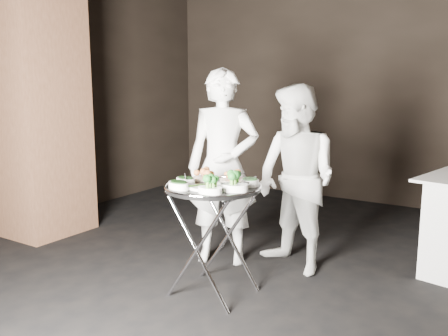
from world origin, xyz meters
The scene contains 17 objects.
floor centered at (0.00, 0.00, -0.03)m, with size 6.00×7.00×0.05m, color black.
wall_back centered at (0.00, 3.52, 1.50)m, with size 6.00×0.05×3.00m, color black.
column_left centered at (-2.58, 0.30, 1.50)m, with size 0.80×0.80×3.00m, color brown.
tray_stand centered at (-0.15, -0.02, 0.46)m, with size 0.56×0.48×0.83m.
serving_tray centered at (-0.15, -0.02, 0.83)m, with size 0.72×0.72×0.04m.
potato_plate_a centered at (-0.33, 0.13, 0.87)m, with size 0.20×0.20×0.07m.
potato_plate_b centered at (-0.11, 0.19, 0.87)m, with size 0.21×0.21×0.08m.
greens_bowl centered at (0.09, 0.12, 0.88)m, with size 0.13×0.13×0.08m.
asparagus_plate_a centered at (-0.14, -0.01, 0.85)m, with size 0.19×0.16×0.03m.
asparagus_plate_b centered at (-0.18, -0.18, 0.86)m, with size 0.23×0.19×0.04m.
spinach_bowl_a centered at (-0.36, -0.07, 0.87)m, with size 0.18×0.12×0.07m.
spinach_bowl_b centered at (-0.29, -0.24, 0.88)m, with size 0.21×0.17×0.08m.
broccoli_bowl_a centered at (0.08, -0.08, 0.88)m, with size 0.22×0.18×0.08m.
broccoli_bowl_b centered at (-0.03, -0.23, 0.87)m, with size 0.18×0.14×0.07m.
serving_utensils centered at (-0.13, 0.05, 0.89)m, with size 0.59×0.43×0.01m.
waiter_left centered at (-0.46, 0.61, 0.86)m, with size 0.63×0.41×1.72m, color white.
waiter_right centered at (0.17, 0.76, 0.79)m, with size 0.77×0.60×1.58m, color white.
Camera 1 is at (1.75, -2.84, 1.58)m, focal length 38.00 mm.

